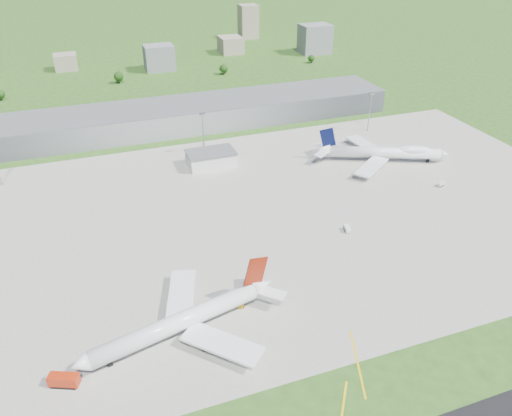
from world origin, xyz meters
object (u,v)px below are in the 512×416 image
object	(u,v)px
van_white_near	(347,229)
van_white_far	(441,184)
tug_yellow	(241,304)
airliner_blue_quad	(384,153)
airliner_red_twin	(185,320)
fire_truck	(64,381)

from	to	relation	value
van_white_near	van_white_far	world-z (taller)	van_white_near
tug_yellow	airliner_blue_quad	bearing A→B (deg)	-15.80
airliner_red_twin	airliner_blue_quad	distance (m)	167.39
fire_truck	tug_yellow	bearing A→B (deg)	37.93
fire_truck	van_white_near	bearing A→B (deg)	44.64
airliner_red_twin	tug_yellow	size ratio (longest dim) A/B	15.76
van_white_near	van_white_far	bearing A→B (deg)	-59.87
fire_truck	tug_yellow	world-z (taller)	fire_truck
van_white_near	van_white_far	size ratio (longest dim) A/B	1.09
airliner_red_twin	airliner_blue_quad	size ratio (longest dim) A/B	1.01
airliner_blue_quad	van_white_near	world-z (taller)	airliner_blue_quad
airliner_red_twin	van_white_far	bearing A→B (deg)	-172.17
airliner_red_twin	van_white_far	world-z (taller)	airliner_red_twin
van_white_near	van_white_far	xyz separation A→B (m)	(67.14, 21.30, -0.09)
airliner_blue_quad	van_white_near	bearing A→B (deg)	-109.97
airliner_blue_quad	tug_yellow	size ratio (longest dim) A/B	15.54
airliner_blue_quad	fire_truck	distance (m)	205.59
van_white_near	airliner_red_twin	bearing A→B (deg)	126.72
tug_yellow	airliner_red_twin	bearing A→B (deg)	142.37
tug_yellow	fire_truck	bearing A→B (deg)	140.80
tug_yellow	van_white_far	distance (m)	137.61
airliner_blue_quad	van_white_near	distance (m)	80.37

